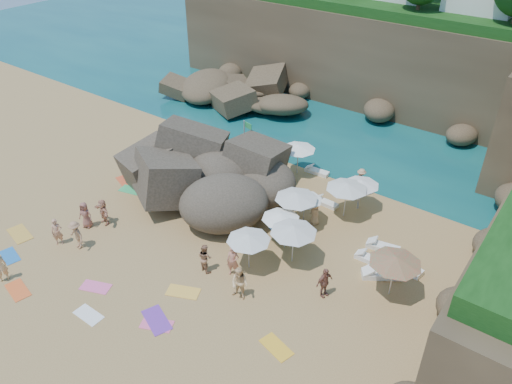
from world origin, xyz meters
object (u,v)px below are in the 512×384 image
Objects in this scene: lounger_0 at (326,203)px; person_stand_2 at (361,180)px; person_stand_4 at (315,213)px; parasol_2 at (305,197)px; person_stand_6 at (0,266)px; parasol_1 at (362,183)px; person_stand_1 at (205,258)px; person_stand_0 at (57,232)px; person_stand_3 at (324,282)px; flag_pole at (246,138)px; rock_outcrop at (210,188)px; parasol_0 at (298,147)px; person_stand_5 at (196,142)px.

person_stand_2 is at bearing 73.10° from lounger_0.
person_stand_2 is 5.02m from person_stand_4.
parasol_2 reaches higher than person_stand_6.
person_stand_1 is at bearing -111.92° from parasol_1.
parasol_2 is 14.36m from person_stand_0.
person_stand_3 is (14.30, 5.36, 0.03)m from person_stand_0.
flag_pole reaches higher than person_stand_6.
rock_outcrop is 5.36× the size of person_stand_1.
parasol_0 is 1.28× the size of person_stand_6.
parasol_1 reaches higher than person_stand_5.
parasol_2 reaches higher than person_stand_5.
person_stand_4 is at bearing -115.62° from parasol_1.
parasol_1 is 18.16m from person_stand_0.
person_stand_1 is 10.56m from person_stand_6.
person_stand_0 is 19.08m from person_stand_2.
lounger_0 is 9.48m from person_stand_1.
person_stand_5 is at bearing -162.48° from person_stand_4.
lounger_0 is 2.31m from person_stand_4.
person_stand_1 is (5.07, -6.26, 0.85)m from rock_outcrop.
person_stand_5 reaches higher than lounger_0.
lounger_0 is at bearing 47.47° from person_stand_3.
flag_pole is 2.18× the size of person_stand_0.
person_stand_4 is at bearing -21.41° from flag_pole.
parasol_2 is (-2.04, -3.31, -0.10)m from parasol_1.
person_stand_4 is 0.94× the size of person_stand_5.
rock_outcrop is at bearing -157.48° from parasol_1.
person_stand_5 is at bearing 141.25° from rock_outcrop.
parasol_0 is at bearing 54.55° from rock_outcrop.
flag_pole reaches higher than person_stand_5.
person_stand_4 is (7.40, -2.90, -1.55)m from flag_pole.
rock_outcrop is 11.93m from person_stand_3.
person_stand_3 is at bearing -22.73° from person_stand_0.
parasol_1 is 1.32× the size of person_stand_1.
person_stand_1 is 0.90× the size of person_stand_6.
person_stand_6 is at bearing -102.75° from rock_outcrop.
person_stand_4 is at bearing 117.56° from person_stand_2.
person_stand_1 is at bearing -51.01° from rock_outcrop.
person_stand_6 reaches higher than person_stand_0.
person_stand_1 is at bearing 127.62° from person_stand_3.
person_stand_3 is (6.06, 2.07, 0.03)m from person_stand_1.
person_stand_0 is at bearing -104.58° from flag_pole.
lounger_0 is at bearing 86.41° from parasol_2.
person_stand_4 reaches higher than lounger_0.
person_stand_3 is (3.90, -7.13, 0.74)m from lounger_0.
parasol_1 reaches higher than person_stand_0.
person_stand_5 is (-4.42, -0.34, -1.50)m from flag_pole.
rock_outcrop is at bearing -176.22° from parasol_2.
flag_pole is at bearing 85.83° from rock_outcrop.
parasol_1 is (9.11, 3.78, 1.94)m from rock_outcrop.
flag_pole reaches higher than person_stand_4.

